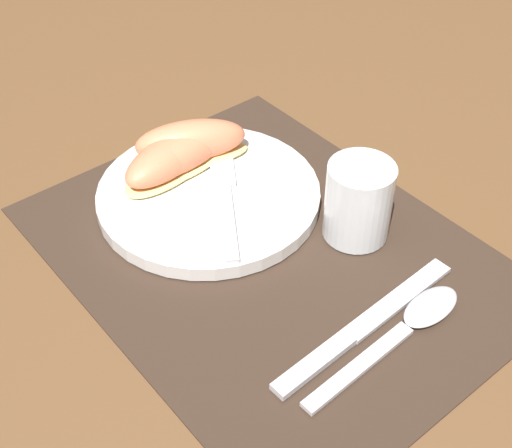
{
  "coord_description": "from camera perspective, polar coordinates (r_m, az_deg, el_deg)",
  "views": [
    {
      "loc": [
        0.39,
        -0.34,
        0.5
      ],
      "look_at": [
        -0.02,
        0.0,
        0.02
      ],
      "focal_mm": 50.0,
      "sensor_mm": 36.0,
      "label": 1
    }
  ],
  "objects": [
    {
      "name": "citrus_wedge_0",
      "position": [
        0.8,
        -5.23,
        6.46
      ],
      "size": [
        0.1,
        0.14,
        0.05
      ],
      "color": "#F4DB84",
      "rests_on": "plate"
    },
    {
      "name": "citrus_wedge_2",
      "position": [
        0.79,
        -6.96,
        5.21
      ],
      "size": [
        0.08,
        0.14,
        0.04
      ],
      "color": "#F4DB84",
      "rests_on": "plate"
    },
    {
      "name": "spoon",
      "position": [
        0.66,
        12.4,
        -7.66
      ],
      "size": [
        0.04,
        0.2,
        0.01
      ],
      "color": "silver",
      "rests_on": "placemat"
    },
    {
      "name": "juice_glass",
      "position": [
        0.72,
        8.17,
        1.55
      ],
      "size": [
        0.07,
        0.07,
        0.08
      ],
      "color": "silver",
      "rests_on": "placemat"
    },
    {
      "name": "plate",
      "position": [
        0.77,
        -3.73,
        2.34
      ],
      "size": [
        0.24,
        0.24,
        0.02
      ],
      "color": "white",
      "rests_on": "placemat"
    },
    {
      "name": "knife",
      "position": [
        0.65,
        8.49,
        -8.15
      ],
      "size": [
        0.03,
        0.22,
        0.01
      ],
      "color": "silver",
      "rests_on": "placemat"
    },
    {
      "name": "citrus_wedge_1",
      "position": [
        0.79,
        -6.01,
        5.45
      ],
      "size": [
        0.05,
        0.13,
        0.04
      ],
      "color": "#F4DB84",
      "rests_on": "plate"
    },
    {
      "name": "fork",
      "position": [
        0.76,
        -2.53,
        2.69
      ],
      "size": [
        0.17,
        0.12,
        0.0
      ],
      "color": "silver",
      "rests_on": "plate"
    },
    {
      "name": "ground_plane",
      "position": [
        0.72,
        1.06,
        -2.4
      ],
      "size": [
        3.0,
        3.0,
        0.0
      ],
      "primitive_type": "plane",
      "color": "brown"
    },
    {
      "name": "placemat",
      "position": [
        0.72,
        1.06,
        -2.29
      ],
      "size": [
        0.47,
        0.36,
        0.0
      ],
      "color": "#38281E",
      "rests_on": "ground_plane"
    }
  ]
}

